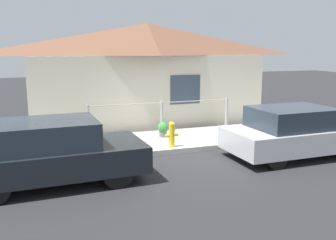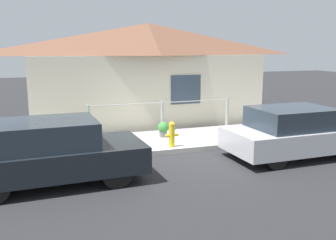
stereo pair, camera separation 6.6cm
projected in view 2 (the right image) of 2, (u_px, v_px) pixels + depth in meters
name	position (u px, v px, depth m)	size (l,w,h in m)	color
ground_plane	(187.00, 153.00, 10.39)	(60.00, 60.00, 0.00)	#262628
sidewalk	(173.00, 140.00, 11.49)	(24.00, 2.40, 0.13)	#B2AFA8
house	(149.00, 45.00, 13.30)	(8.67, 2.23, 3.73)	beige
fence	(162.00, 115.00, 12.35)	(4.90, 0.10, 1.01)	#999993
car_left	(51.00, 152.00, 7.93)	(3.89, 1.92, 1.37)	black
car_right	(294.00, 132.00, 9.92)	(3.75, 1.82, 1.33)	#B7B7BC
fire_hydrant	(172.00, 134.00, 10.42)	(0.38, 0.17, 0.72)	yellow
potted_plant_near_hydrant	(163.00, 129.00, 11.61)	(0.34, 0.34, 0.47)	slate
potted_plant_by_fence	(78.00, 131.00, 10.90)	(0.57, 0.57, 0.64)	slate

